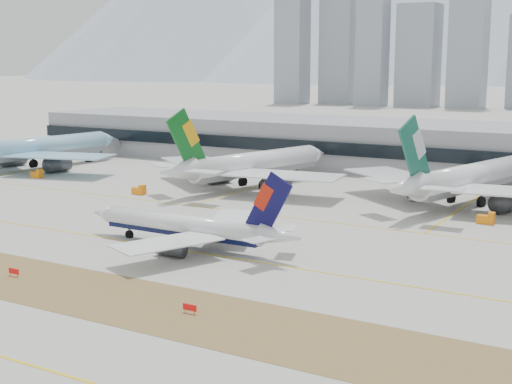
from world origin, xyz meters
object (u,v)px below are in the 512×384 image
Objects in this scene: taxiing_airliner at (190,227)px; widebody_cathay at (465,180)px; widebody_korean at (38,149)px; widebody_eva at (250,165)px; terminal at (411,146)px.

widebody_cathay is at bearing -116.44° from taxiing_airliner.
widebody_korean is (-101.37, 58.04, 2.66)m from taxiing_airliner.
widebody_eva is 62.17m from terminal.
taxiing_airliner is 0.69× the size of widebody_korean.
taxiing_airliner is 0.74× the size of widebody_cathay.
widebody_cathay reaches higher than taxiing_airliner.
widebody_eva is at bearing 109.47° from widebody_cathay.
taxiing_airliner is 116.84m from widebody_korean.
widebody_korean is 120.95m from terminal.
widebody_korean is at bearing -150.57° from terminal.
widebody_cathay reaches higher than terminal.
terminal is (105.34, 59.42, 1.01)m from widebody_korean.
widebody_korean is 135.63m from widebody_cathay.
taxiing_airliner is 65.95m from widebody_eva.
widebody_korean reaches higher than terminal.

